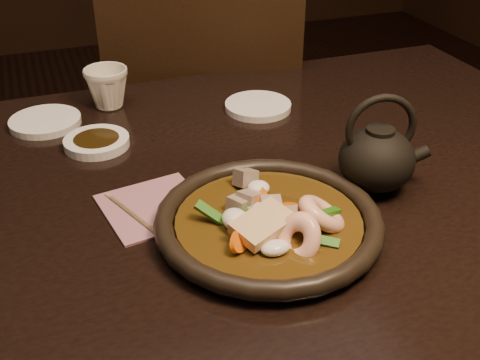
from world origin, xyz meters
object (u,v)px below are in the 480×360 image
object	(u,v)px
table	(138,253)
plate	(269,222)
teapot	(378,156)
tea_cup	(107,87)
chair	(204,142)

from	to	relation	value
table	plate	bearing A→B (deg)	-36.26
plate	teapot	bearing A→B (deg)	13.92
plate	teapot	world-z (taller)	teapot
plate	teapot	distance (m)	0.19
plate	tea_cup	size ratio (longest dim) A/B	3.69
chair	plate	xyz separation A→B (m)	(-0.12, -0.71, 0.25)
plate	tea_cup	bearing A→B (deg)	105.45
tea_cup	teapot	xyz separation A→B (m)	(0.31, -0.42, 0.01)
plate	teapot	size ratio (longest dim) A/B	2.04
plate	chair	bearing A→B (deg)	80.15
chair	teapot	bearing A→B (deg)	110.24
table	tea_cup	distance (m)	0.37
tea_cup	table	bearing A→B (deg)	-94.19
chair	plate	world-z (taller)	chair
teapot	tea_cup	bearing A→B (deg)	139.51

